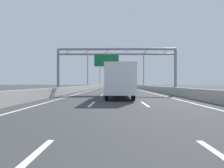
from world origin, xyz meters
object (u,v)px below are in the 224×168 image
(streetlamp_left_mid, at_px, (89,69))
(streetlamp_left_far, at_px, (100,76))
(streetlamp_right_far, at_px, (130,76))
(sign_gantry, at_px, (115,59))
(streetlamp_left_distant, at_px, (105,78))
(streetlamp_right_distant, at_px, (126,78))
(streetlamp_right_mid, at_px, (143,69))
(yellow_car, at_px, (120,85))
(box_truck, at_px, (119,81))
(silver_car, at_px, (115,85))
(green_car, at_px, (109,85))
(blue_car, at_px, (115,85))
(red_car, at_px, (125,85))

(streetlamp_left_mid, xyz_separation_m, streetlamp_left_far, (0.00, 38.34, 0.00))
(streetlamp_left_far, xyz_separation_m, streetlamp_right_far, (14.93, 0.00, 0.00))
(sign_gantry, relative_size, streetlamp_left_distant, 1.75)
(streetlamp_right_distant, bearing_deg, streetlamp_right_mid, -90.00)
(yellow_car, bearing_deg, streetlamp_left_far, -106.79)
(streetlamp_left_far, relative_size, yellow_car, 2.17)
(streetlamp_left_far, bearing_deg, box_truck, -83.66)
(streetlamp_right_far, bearing_deg, silver_car, -122.77)
(streetlamp_right_mid, distance_m, streetlamp_right_far, 38.34)
(silver_car, bearing_deg, sign_gantry, -90.06)
(streetlamp_right_far, distance_m, green_car, 18.83)
(streetlamp_right_far, xyz_separation_m, streetlamp_left_distant, (-14.93, 38.34, 0.00))
(streetlamp_left_distant, bearing_deg, silver_car, -81.67)
(silver_car, relative_size, green_car, 1.10)
(blue_car, xyz_separation_m, box_truck, (0.36, -79.49, 0.93))
(streetlamp_left_far, xyz_separation_m, box_truck, (7.66, -68.97, -3.70))
(streetlamp_right_far, bearing_deg, green_car, 126.43)
(sign_gantry, distance_m, silver_car, 50.39)
(sign_gantry, relative_size, red_car, 3.88)
(streetlamp_right_mid, bearing_deg, streetlamp_left_distant, 101.02)
(streetlamp_left_mid, xyz_separation_m, streetlamp_right_mid, (14.93, 0.00, 0.00))
(streetlamp_left_mid, distance_m, streetlamp_left_distant, 76.69)
(streetlamp_right_mid, xyz_separation_m, green_car, (-10.84, 53.02, -4.64))
(sign_gantry, xyz_separation_m, box_truck, (0.37, -6.95, -3.16))
(yellow_car, bearing_deg, green_car, -107.60)
(streetlamp_left_mid, height_order, green_car, streetlamp_left_mid)
(streetlamp_left_mid, distance_m, silver_car, 27.94)
(red_car, xyz_separation_m, green_car, (-7.03, 31.87, 0.00))
(silver_car, height_order, green_car, silver_car)
(sign_gantry, distance_m, streetlamp_right_far, 62.49)
(streetlamp_right_mid, relative_size, red_car, 2.21)
(streetlamp_left_far, height_order, streetlamp_right_far, same)
(streetlamp_right_distant, height_order, red_car, streetlamp_right_distant)
(streetlamp_right_far, distance_m, yellow_car, 37.05)
(streetlamp_left_mid, relative_size, yellow_car, 2.17)
(streetlamp_left_far, height_order, silver_car, streetlamp_left_far)
(red_car, xyz_separation_m, silver_car, (-3.78, 5.40, 0.00))
(green_car, bearing_deg, yellow_car, 72.40)
(streetlamp_right_distant, bearing_deg, blue_car, -105.35)
(box_truck, bearing_deg, streetlamp_left_mid, 104.04)
(streetlamp_left_far, bearing_deg, sign_gantry, -83.30)
(blue_car, bearing_deg, streetlamp_right_far, -54.04)
(blue_car, xyz_separation_m, yellow_car, (3.74, 26.03, -0.01))
(streetlamp_right_distant, height_order, yellow_car, streetlamp_right_distant)
(streetlamp_right_distant, distance_m, box_truck, 107.62)
(sign_gantry, distance_m, streetlamp_right_distant, 100.65)
(streetlamp_left_far, height_order, green_car, streetlamp_left_far)
(sign_gantry, distance_m, streetlamp_left_far, 62.44)
(streetlamp_left_distant, distance_m, streetlamp_right_distant, 14.93)
(streetlamp_left_far, xyz_separation_m, green_car, (4.09, 14.68, -4.64))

